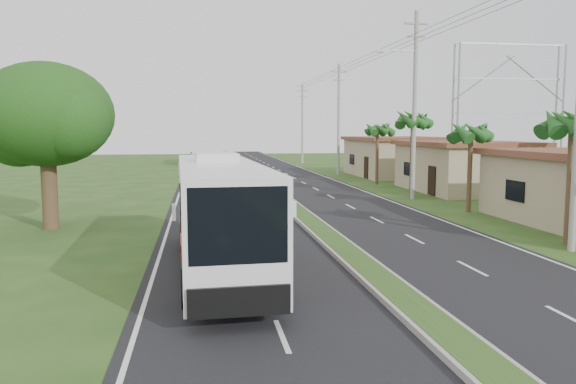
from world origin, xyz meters
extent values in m
plane|color=#244419|center=(0.00, 0.00, 0.00)|extent=(180.00, 180.00, 0.00)
cube|color=black|center=(0.00, 20.00, 0.01)|extent=(14.00, 160.00, 0.02)
cube|color=gray|center=(0.00, 20.00, 0.10)|extent=(1.20, 160.00, 0.17)
cube|color=#244419|center=(0.00, 20.00, 0.18)|extent=(0.95, 160.00, 0.02)
cube|color=silver|center=(-6.70, 20.00, 0.00)|extent=(0.12, 160.00, 0.01)
cube|color=silver|center=(6.70, 20.00, 0.00)|extent=(0.12, 160.00, 0.01)
cube|color=tan|center=(14.00, 22.00, 1.68)|extent=(7.00, 10.00, 3.35)
cube|color=brown|center=(14.00, 22.00, 3.51)|extent=(7.60, 10.60, 0.32)
cube|color=tan|center=(14.00, 36.00, 1.75)|extent=(8.00, 11.00, 3.50)
cube|color=brown|center=(14.00, 36.00, 3.66)|extent=(8.60, 11.60, 0.32)
cylinder|color=#473321|center=(9.00, 3.00, 2.50)|extent=(0.26, 0.26, 5.00)
cylinder|color=#473321|center=(9.40, 12.00, 2.30)|extent=(0.26, 0.26, 4.60)
cylinder|color=#473321|center=(8.80, 19.00, 2.70)|extent=(0.26, 0.26, 5.40)
cylinder|color=#473321|center=(9.30, 28.00, 2.40)|extent=(0.26, 0.26, 4.80)
cylinder|color=#473321|center=(17.50, 15.00, 2.60)|extent=(0.26, 0.26, 5.20)
cylinder|color=#473321|center=(-12.00, 10.00, 2.00)|extent=(0.70, 0.70, 4.00)
ellipsoid|color=#1B4011|center=(-12.00, 10.00, 5.20)|extent=(6.00, 6.00, 4.68)
sphere|color=#1B4011|center=(-13.40, 10.80, 4.70)|extent=(3.80, 3.80, 3.80)
sphere|color=#1B4011|center=(-10.80, 9.00, 4.90)|extent=(3.40, 3.40, 3.40)
cylinder|color=gray|center=(8.50, 18.00, 6.00)|extent=(0.28, 0.28, 12.00)
cube|color=gray|center=(8.50, 18.00, 11.20)|extent=(1.60, 0.12, 0.12)
cube|color=gray|center=(8.50, 18.00, 10.40)|extent=(1.20, 0.10, 0.10)
cube|color=gray|center=(7.30, 18.00, 9.50)|extent=(2.40, 0.10, 0.10)
cylinder|color=gray|center=(8.50, 38.00, 5.50)|extent=(0.28, 0.28, 11.00)
cube|color=gray|center=(8.50, 38.00, 10.20)|extent=(1.60, 0.12, 0.12)
cube|color=gray|center=(8.50, 38.00, 9.40)|extent=(1.20, 0.10, 0.10)
cylinder|color=gray|center=(8.50, 58.00, 5.25)|extent=(0.28, 0.28, 10.50)
cube|color=gray|center=(8.50, 58.00, 9.70)|extent=(1.60, 0.12, 0.12)
cube|color=gray|center=(8.50, 58.00, 8.90)|extent=(1.20, 0.10, 0.10)
cylinder|color=gray|center=(17.00, 29.50, 6.00)|extent=(0.18, 0.18, 12.00)
cylinder|color=gray|center=(27.00, 29.50, 6.00)|extent=(0.18, 0.18, 12.00)
cylinder|color=gray|center=(17.00, 30.50, 6.00)|extent=(0.18, 0.18, 12.00)
cylinder|color=gray|center=(27.00, 30.50, 6.00)|extent=(0.18, 0.18, 12.00)
cube|color=gray|center=(22.00, 30.00, 6.00)|extent=(10.00, 0.14, 0.14)
cube|color=gray|center=(22.00, 30.00, 9.00)|extent=(10.00, 0.14, 0.14)
cube|color=gray|center=(22.00, 30.00, 12.00)|extent=(10.00, 0.14, 0.14)
cube|color=silver|center=(-4.63, 1.04, 1.96)|extent=(2.86, 11.68, 3.04)
cube|color=black|center=(-4.65, 1.62, 2.63)|extent=(2.82, 9.36, 1.22)
cube|color=black|center=(-4.41, -4.70, 2.44)|extent=(2.18, 0.22, 1.70)
cube|color=#AA140E|center=(-4.59, -0.12, 1.35)|extent=(2.66, 5.12, 0.53)
cube|color=#F1AD14|center=(-4.64, 1.33, 1.10)|extent=(2.57, 2.99, 0.24)
cube|color=silver|center=(-4.68, 2.20, 3.61)|extent=(1.44, 2.37, 0.27)
cylinder|color=black|center=(-5.58, -2.67, 0.50)|extent=(0.35, 1.02, 1.00)
cylinder|color=black|center=(-3.40, -2.59, 0.50)|extent=(0.35, 1.02, 1.00)
cylinder|color=black|center=(-5.84, 4.09, 0.50)|extent=(0.35, 1.02, 1.00)
cylinder|color=black|center=(-3.66, 4.17, 0.50)|extent=(0.35, 1.02, 1.00)
cube|color=white|center=(-4.85, 58.37, 1.73)|extent=(2.49, 11.35, 3.16)
cube|color=black|center=(-4.84, 58.86, 2.67)|extent=(2.53, 8.39, 1.07)
cube|color=#E25016|center=(-4.85, 57.38, 1.13)|extent=(2.53, 5.43, 0.35)
cylinder|color=black|center=(-5.94, 53.69, 0.47)|extent=(0.30, 0.95, 0.95)
cylinder|color=black|center=(-3.77, 53.68, 0.47)|extent=(0.30, 0.95, 0.95)
cylinder|color=black|center=(-5.92, 62.56, 0.47)|extent=(0.30, 0.95, 0.95)
cylinder|color=black|center=(-3.75, 62.56, 0.47)|extent=(0.30, 0.95, 0.95)
imported|color=black|center=(-2.00, 8.54, 0.54)|extent=(1.85, 0.79, 1.08)
imported|color=maroon|center=(-2.00, 8.54, 1.42)|extent=(0.70, 0.52, 1.75)
camera|label=1|loc=(-5.21, -16.74, 4.51)|focal=35.00mm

